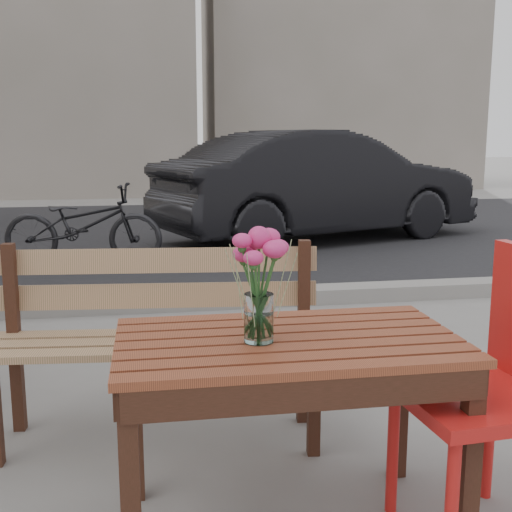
% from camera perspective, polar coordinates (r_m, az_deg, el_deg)
% --- Properties ---
extents(street, '(30.00, 8.12, 0.12)m').
position_cam_1_polar(street, '(7.07, -7.87, -0.08)').
color(street, black).
rests_on(street, ground).
extents(backdrop_buildings, '(15.50, 4.00, 8.00)m').
position_cam_1_polar(backdrop_buildings, '(16.45, -8.99, 18.33)').
color(backdrop_buildings, gray).
rests_on(backdrop_buildings, ground).
extents(main_table, '(1.11, 0.65, 0.68)m').
position_cam_1_polar(main_table, '(2.12, 2.86, -10.09)').
color(main_table, '#612C19').
rests_on(main_table, ground).
extents(main_bench, '(1.45, 0.56, 0.88)m').
position_cam_1_polar(main_bench, '(2.84, -8.59, -5.50)').
color(main_bench, olive).
rests_on(main_bench, ground).
extents(red_chair, '(0.51, 0.51, 0.96)m').
position_cam_1_polar(red_chair, '(2.25, 21.11, -9.81)').
color(red_chair, red).
rests_on(red_chair, ground).
extents(main_vase, '(0.20, 0.20, 0.36)m').
position_cam_1_polar(main_vase, '(1.97, 0.26, -1.34)').
color(main_vase, white).
rests_on(main_vase, main_table).
extents(parked_car, '(4.52, 2.83, 1.41)m').
position_cam_1_polar(parked_car, '(8.40, 5.61, 6.25)').
color(parked_car, black).
rests_on(parked_car, ground).
extents(bicycle, '(1.69, 0.80, 0.85)m').
position_cam_1_polar(bicycle, '(6.86, -15.12, 2.69)').
color(bicycle, black).
rests_on(bicycle, ground).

